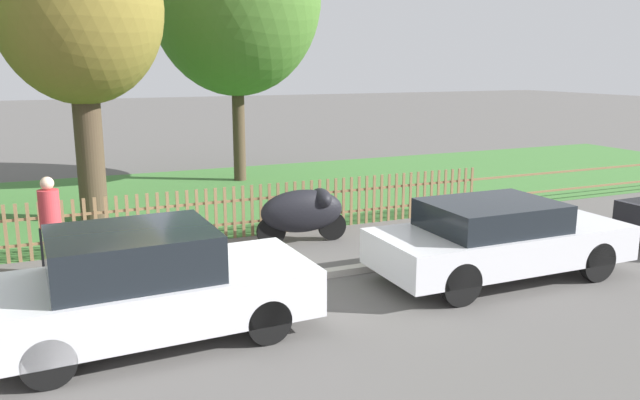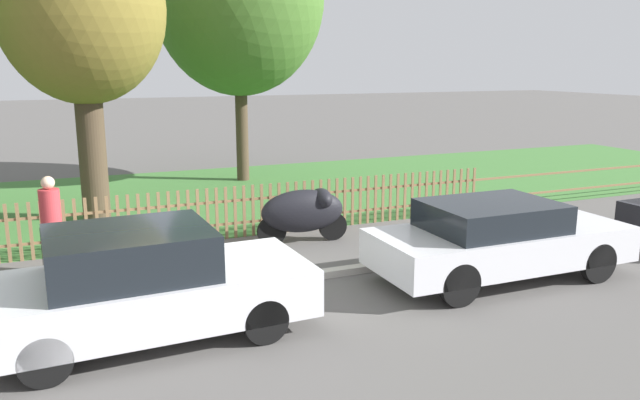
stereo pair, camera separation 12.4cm
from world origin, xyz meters
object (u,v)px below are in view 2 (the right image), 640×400
object	(u,v)px
tree_mid_park	(81,12)
pedestrian_near_fence	(51,219)
parked_car_navy_estate	(144,284)
parked_car_red_compact	(498,238)
covered_motorcycle	(305,211)

from	to	relation	value
tree_mid_park	pedestrian_near_fence	size ratio (longest dim) A/B	4.00
parked_car_navy_estate	parked_car_red_compact	xyz separation A→B (m)	(5.66, 0.10, -0.04)
tree_mid_park	pedestrian_near_fence	world-z (taller)	tree_mid_park
parked_car_red_compact	covered_motorcycle	size ratio (longest dim) A/B	2.35
parked_car_navy_estate	covered_motorcycle	bearing A→B (deg)	41.18
pedestrian_near_fence	covered_motorcycle	bearing A→B (deg)	-4.18
parked_car_red_compact	pedestrian_near_fence	world-z (taller)	pedestrian_near_fence
pedestrian_near_fence	tree_mid_park	bearing A→B (deg)	71.15
parked_car_navy_estate	covered_motorcycle	distance (m)	4.84
tree_mid_park	pedestrian_near_fence	distance (m)	5.26
covered_motorcycle	tree_mid_park	size ratio (longest dim) A/B	0.28
parked_car_navy_estate	tree_mid_park	bearing A→B (deg)	89.24
parked_car_navy_estate	pedestrian_near_fence	distance (m)	3.43
parked_car_red_compact	tree_mid_park	size ratio (longest dim) A/B	0.65
covered_motorcycle	tree_mid_park	xyz separation A→B (m)	(-3.68, 3.63, 3.94)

